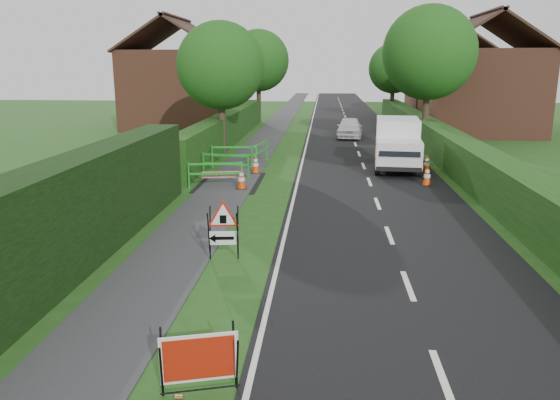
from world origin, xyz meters
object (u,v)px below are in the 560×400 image
object	(u,v)px
red_rect_sign	(199,359)
triangle_sign	(222,226)
works_van	(397,143)
hatchback_car	(350,128)

from	to	relation	value
red_rect_sign	triangle_sign	xyz separation A→B (m)	(-0.68, 5.40, 0.33)
red_rect_sign	triangle_sign	world-z (taller)	triangle_sign
red_rect_sign	works_van	bearing A→B (deg)	58.51
triangle_sign	hatchback_car	size ratio (longest dim) A/B	0.33
red_rect_sign	works_van	xyz separation A→B (m)	(4.94, 17.70, 0.63)
red_rect_sign	works_van	world-z (taller)	works_van
triangle_sign	hatchback_car	world-z (taller)	hatchback_car
works_van	red_rect_sign	bearing A→B (deg)	-100.59
red_rect_sign	hatchback_car	size ratio (longest dim) A/B	0.32
triangle_sign	works_van	distance (m)	13.53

